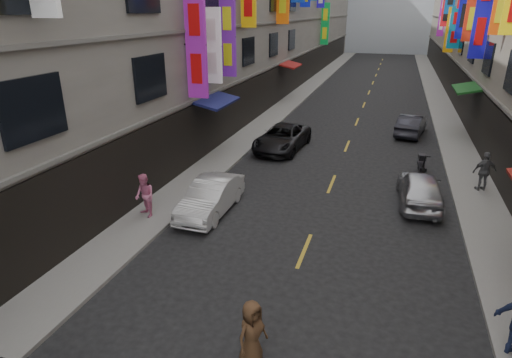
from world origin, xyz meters
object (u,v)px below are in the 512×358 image
Objects in this scene: car_right_far at (411,125)px; scooter_far_right at (422,165)px; car_left_mid at (211,197)px; pedestrian_lfar at (145,196)px; car_right_mid at (420,188)px; car_left_far at (282,138)px; pedestrian_crossing at (252,333)px; pedestrian_rfar at (485,171)px.

scooter_far_right is at bearing 103.15° from car_right_far.
car_right_far is (7.46, 13.88, -0.00)m from car_left_mid.
car_left_mid is 15.76m from car_right_far.
pedestrian_lfar reaches higher than car_right_far.
car_right_far reaches higher than scooter_far_right.
car_right_mid is 10.69m from pedestrian_lfar.
car_left_mid is at bearing 71.69° from car_right_far.
car_left_far is at bearing 108.12° from pedestrian_lfar.
car_right_far is 2.47× the size of pedestrian_crossing.
pedestrian_lfar is (-9.92, -8.16, 0.50)m from scooter_far_right.
pedestrian_rfar reaches higher than scooter_far_right.
scooter_far_right is at bearing 11.38° from pedestrian_crossing.
scooter_far_right is at bearing -96.37° from car_right_mid.
car_right_mid is 10.62m from pedestrian_crossing.
car_right_mid is at bearing 58.18° from pedestrian_lfar.
pedestrian_lfar is at bearing -148.77° from car_left_mid.
car_right_mid is 1.01× the size of car_right_far.
car_right_far is (-0.16, 10.64, -0.03)m from car_right_mid.
pedestrian_rfar is (2.58, 2.03, 0.29)m from car_right_mid.
pedestrian_rfar reaches higher than car_right_far.
car_right_far is at bearing 62.06° from car_left_mid.
car_right_mid is at bearing 83.01° from scooter_far_right.
car_right_far is at bearing -90.22° from scooter_far_right.
pedestrian_rfar is 13.54m from pedestrian_crossing.
pedestrian_rfar is (2.74, -8.61, 0.32)m from car_right_far.
pedestrian_rfar is at bearing -0.20° from pedestrian_crossing.
pedestrian_lfar is at bearing 6.81° from pedestrian_rfar.
pedestrian_crossing is at bearing 40.88° from pedestrian_rfar.
car_right_far is at bearing 91.12° from pedestrian_lfar.
pedestrian_lfar reaches higher than car_left_far.
car_left_mid is 2.43m from pedestrian_lfar.
pedestrian_lfar is 0.97× the size of pedestrian_rfar.
car_left_far is 3.04× the size of pedestrian_crossing.
pedestrian_lfar is at bearing 75.22° from pedestrian_crossing.
car_left_far is 10.18m from pedestrian_lfar.
pedestrian_lfar reaches higher than scooter_far_right.
car_left_far is 8.67m from car_right_far.
pedestrian_rfar is at bearing 141.60° from scooter_far_right.
car_left_mid is at bearing 57.74° from pedestrian_crossing.
car_left_far is 15.60m from pedestrian_crossing.
car_left_far is (-7.25, 1.66, 0.23)m from scooter_far_right.
scooter_far_right is at bearing 41.70° from car_left_mid.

